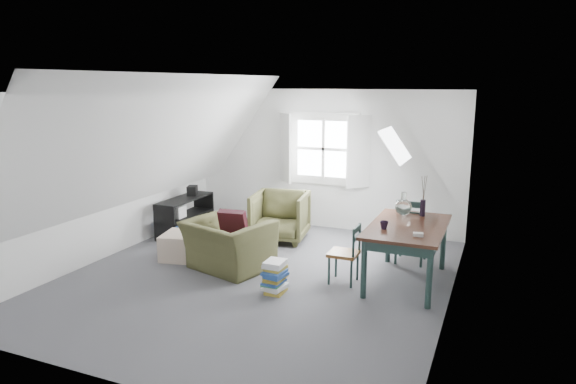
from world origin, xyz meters
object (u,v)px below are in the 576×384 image
at_px(armchair_far, 280,240).
at_px(ottoman, 183,246).
at_px(media_shelf, 184,218).
at_px(magazine_stack, 275,277).
at_px(dining_chair_near, 346,253).
at_px(dining_table, 408,233).
at_px(armchair_near, 229,269).
at_px(dining_chair_far, 411,230).

height_order(armchair_far, ottoman, armchair_far).
xyz_separation_m(ottoman, media_shelf, (-0.73, 1.10, 0.09)).
xyz_separation_m(armchair_far, magazine_stack, (0.84, -2.07, 0.21)).
bearing_deg(media_shelf, dining_chair_near, -18.60).
xyz_separation_m(armchair_far, media_shelf, (-1.70, -0.32, 0.29)).
relative_size(dining_table, dining_chair_near, 1.99).
distance_m(armchair_near, dining_table, 2.56).
distance_m(armchair_near, dining_chair_near, 1.74).
xyz_separation_m(ottoman, dining_chair_far, (3.20, 1.15, 0.31)).
bearing_deg(ottoman, armchair_near, -8.71).
bearing_deg(dining_chair_far, dining_table, 103.24).
height_order(armchair_near, armchair_far, armchair_far).
relative_size(ottoman, dining_chair_near, 0.73).
distance_m(media_shelf, magazine_stack, 3.08).
height_order(ottoman, media_shelf, media_shelf).
bearing_deg(magazine_stack, armchair_near, 151.84).
distance_m(dining_chair_far, dining_chair_near, 1.30).
distance_m(armchair_near, magazine_stack, 1.10).
distance_m(armchair_near, dining_chair_far, 2.71).
distance_m(dining_chair_near, magazine_stack, 1.01).
bearing_deg(magazine_stack, dining_table, 33.82).
bearing_deg(dining_chair_far, dining_chair_near, 67.38).
height_order(media_shelf, magazine_stack, media_shelf).
distance_m(armchair_far, dining_table, 2.64).
height_order(dining_chair_far, magazine_stack, dining_chair_far).
xyz_separation_m(dining_table, dining_chair_near, (-0.73, -0.32, -0.27)).
xyz_separation_m(armchair_far, ottoman, (-0.97, -1.42, 0.19)).
xyz_separation_m(armchair_near, dining_table, (2.42, 0.47, 0.69)).
xyz_separation_m(dining_table, magazine_stack, (-1.46, -0.98, -0.48)).
bearing_deg(media_shelf, ottoman, -56.82).
relative_size(armchair_near, ottoman, 1.89).
relative_size(armchair_near, armchair_far, 1.21).
height_order(dining_table, media_shelf, dining_table).
distance_m(armchair_far, magazine_stack, 2.24).
distance_m(armchair_far, dining_chair_far, 2.30).
height_order(armchair_far, dining_chair_far, dining_chair_far).
bearing_deg(dining_table, armchair_near, -169.58).
bearing_deg(dining_table, armchair_far, 154.25).
bearing_deg(dining_table, magazine_stack, -146.72).
relative_size(dining_chair_near, media_shelf, 0.64).
bearing_deg(dining_chair_near, dining_table, 133.67).
bearing_deg(dining_chair_far, ottoman, 27.25).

